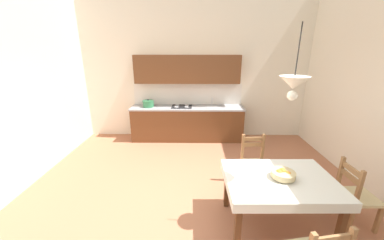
% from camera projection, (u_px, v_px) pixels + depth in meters
% --- Properties ---
extents(ground_plane, '(6.48, 6.61, 0.10)m').
position_uv_depth(ground_plane, '(194.00, 208.00, 3.41)').
color(ground_plane, '#AD6B4C').
extents(wall_back, '(6.48, 0.12, 3.99)m').
position_uv_depth(wall_back, '(195.00, 63.00, 5.71)').
color(wall_back, silver).
rests_on(wall_back, ground_plane).
extents(kitchen_cabinetry, '(2.93, 0.63, 2.20)m').
position_uv_depth(kitchen_cabinetry, '(187.00, 108.00, 5.74)').
color(kitchen_cabinetry, brown).
rests_on(kitchen_cabinetry, ground_plane).
extents(dining_table, '(1.40, 1.03, 0.75)m').
position_uv_depth(dining_table, '(278.00, 186.00, 2.83)').
color(dining_table, '#56331C').
rests_on(dining_table, ground_plane).
extents(dining_chair_kitchen_side, '(0.45, 0.45, 0.93)m').
position_uv_depth(dining_chair_kitchen_side, '(254.00, 163.00, 3.77)').
color(dining_chair_kitchen_side, '#D1BC89').
rests_on(dining_chair_kitchen_side, ground_plane).
extents(dining_chair_window_side, '(0.43, 0.43, 0.93)m').
position_uv_depth(dining_chair_window_side, '(355.00, 196.00, 2.93)').
color(dining_chair_window_side, '#D1BC89').
rests_on(dining_chair_window_side, ground_plane).
extents(fruit_bowl, '(0.30, 0.30, 0.12)m').
position_uv_depth(fruit_bowl, '(283.00, 174.00, 2.77)').
color(fruit_bowl, tan).
rests_on(fruit_bowl, dining_table).
extents(pendant_lamp, '(0.32, 0.32, 0.80)m').
position_uv_depth(pendant_lamp, '(293.00, 84.00, 2.36)').
color(pendant_lamp, black).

